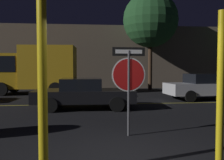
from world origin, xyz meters
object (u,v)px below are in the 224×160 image
at_px(stop_sign, 129,75).
at_px(passing_car_3, 205,87).
at_px(yellow_pole_left, 43,90).
at_px(delivery_truck, 32,68).
at_px(passing_car_2, 84,93).
at_px(tree_1, 150,20).
at_px(yellow_pole_right, 220,90).

xyz_separation_m(stop_sign, passing_car_3, (5.39, 6.77, -0.86)).
relative_size(yellow_pole_left, delivery_truck, 0.50).
bearing_deg(yellow_pole_left, passing_car_2, 85.33).
xyz_separation_m(passing_car_2, passing_car_3, (6.58, 2.36, 0.05)).
bearing_deg(delivery_truck, stop_sign, -153.56).
xyz_separation_m(stop_sign, tree_1, (3.95, 13.09, 3.91)).
height_order(stop_sign, passing_car_3, stop_sign).
bearing_deg(yellow_pole_left, tree_1, 69.76).
xyz_separation_m(passing_car_2, delivery_truck, (-3.46, 6.38, 1.05)).
relative_size(passing_car_3, delivery_truck, 0.79).
bearing_deg(yellow_pole_left, yellow_pole_right, 2.26).
bearing_deg(delivery_truck, passing_car_3, -108.72).
distance_m(passing_car_3, tree_1, 8.05).
bearing_deg(passing_car_3, stop_sign, -42.72).
relative_size(passing_car_3, tree_1, 0.58).
bearing_deg(passing_car_2, stop_sign, 16.31).
height_order(stop_sign, passing_car_2, stop_sign).
distance_m(stop_sign, delivery_truck, 11.75).
xyz_separation_m(yellow_pole_right, passing_car_2, (-2.40, 6.63, -0.70)).
bearing_deg(stop_sign, passing_car_2, 101.65).
distance_m(yellow_pole_left, delivery_truck, 13.45).
height_order(stop_sign, delivery_truck, delivery_truck).
relative_size(yellow_pole_left, yellow_pole_right, 1.04).
height_order(yellow_pole_left, passing_car_2, yellow_pole_left).
xyz_separation_m(passing_car_3, tree_1, (-1.45, 6.32, 4.78)).
bearing_deg(delivery_truck, yellow_pole_right, -152.62).
xyz_separation_m(delivery_truck, tree_1, (8.60, 2.29, 3.78)).
bearing_deg(delivery_truck, tree_1, -71.94).
bearing_deg(passing_car_2, passing_car_3, 110.90).
distance_m(yellow_pole_right, passing_car_3, 9.93).
relative_size(stop_sign, yellow_pole_left, 0.80).
distance_m(yellow_pole_right, passing_car_2, 7.08).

